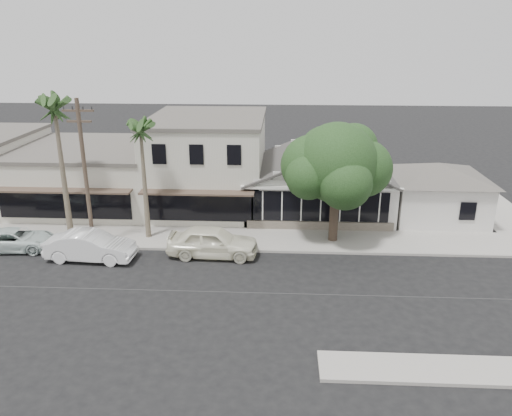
# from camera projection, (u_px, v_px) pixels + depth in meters

# --- Properties ---
(ground) EXTENTS (140.00, 140.00, 0.00)m
(ground) POSITION_uv_depth(u_px,v_px,m) (232.00, 292.00, 25.22)
(ground) COLOR black
(ground) RESTS_ON ground
(sidewalk_north) EXTENTS (90.00, 3.50, 0.15)m
(sidewalk_north) POSITION_uv_depth(u_px,v_px,m) (118.00, 236.00, 31.94)
(sidewalk_north) COLOR #9E9991
(sidewalk_north) RESTS_ON ground
(corner_shop) EXTENTS (10.40, 8.60, 5.10)m
(corner_shop) POSITION_uv_depth(u_px,v_px,m) (317.00, 177.00, 35.85)
(corner_shop) COLOR white
(corner_shop) RESTS_ON ground
(side_cottage) EXTENTS (6.00, 6.00, 3.00)m
(side_cottage) POSITION_uv_depth(u_px,v_px,m) (435.00, 198.00, 34.90)
(side_cottage) COLOR white
(side_cottage) RESTS_ON ground
(row_building_near) EXTENTS (8.00, 10.00, 6.50)m
(row_building_near) POSITION_uv_depth(u_px,v_px,m) (209.00, 163.00, 37.00)
(row_building_near) COLOR beige
(row_building_near) RESTS_ON ground
(row_building_midnear) EXTENTS (10.00, 10.00, 4.20)m
(row_building_midnear) POSITION_uv_depth(u_px,v_px,m) (91.00, 176.00, 37.83)
(row_building_midnear) COLOR silver
(row_building_midnear) RESTS_ON ground
(utility_pole) EXTENTS (1.80, 0.24, 9.00)m
(utility_pole) POSITION_uv_depth(u_px,v_px,m) (85.00, 171.00, 28.97)
(utility_pole) COLOR brown
(utility_pole) RESTS_ON ground
(car_0) EXTENTS (5.36, 2.32, 1.80)m
(car_0) POSITION_uv_depth(u_px,v_px,m) (213.00, 242.00, 29.06)
(car_0) COLOR white
(car_0) RESTS_ON ground
(car_1) EXTENTS (5.18, 2.07, 1.68)m
(car_1) POSITION_uv_depth(u_px,v_px,m) (90.00, 246.00, 28.60)
(car_1) COLOR white
(car_1) RESTS_ON ground
(car_2) EXTENTS (4.81, 2.50, 1.29)m
(car_2) POSITION_uv_depth(u_px,v_px,m) (16.00, 240.00, 30.00)
(car_2) COLOR silver
(car_2) RESTS_ON ground
(shade_tree) EXTENTS (6.78, 6.13, 7.52)m
(shade_tree) POSITION_uv_depth(u_px,v_px,m) (335.00, 164.00, 29.88)
(shade_tree) COLOR #433329
(shade_tree) RESTS_ON ground
(palm_east) EXTENTS (2.87, 2.87, 8.02)m
(palm_east) POSITION_uv_depth(u_px,v_px,m) (141.00, 131.00, 29.51)
(palm_east) COLOR #726651
(palm_east) RESTS_ON ground
(palm_mid) EXTENTS (3.47, 3.47, 9.46)m
(palm_mid) POSITION_uv_depth(u_px,v_px,m) (54.00, 109.00, 29.44)
(palm_mid) COLOR #726651
(palm_mid) RESTS_ON ground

